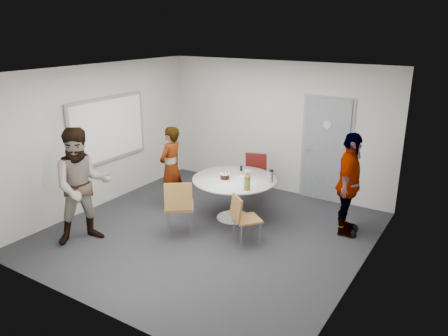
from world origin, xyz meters
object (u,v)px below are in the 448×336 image
Objects in this scene: whiteboard at (108,130)px; chair_near_left at (179,203)px; chair_near_right at (242,215)px; person_left at (82,186)px; person_main at (171,167)px; table at (235,184)px; person_right at (349,185)px; chair_far at (255,172)px; door at (326,150)px.

whiteboard reaches higher than chair_near_left.
person_left is at bearing -112.96° from chair_near_right.
person_main reaches higher than chair_near_left.
chair_near_right is 2.57m from person_left.
chair_near_left is at bearing -124.44° from chair_near_right.
chair_near_right is (0.58, -0.76, -0.17)m from table.
whiteboard reaches higher than person_right.
chair_far is at bearing 6.52° from person_left.
whiteboard is 1.09× the size of person_right.
table is at bearing 96.76° from person_right.
person_left is at bearing -11.33° from person_main.
person_main is 3.28m from person_right.
person_main is at bearing -175.14° from table.
whiteboard is 1.81m from person_left.
whiteboard is 1.01× the size of person_left.
door is 4.25m from whiteboard.
whiteboard reaches higher than chair_near_right.
person_right is at bearing 98.38° from person_main.
person_right is at bearing 15.61° from table.
person_right is at bearing 83.12° from chair_near_right.
chair_far is 1.68m from person_main.
person_main is at bearing 92.31° from person_right.
person_left is 1.08× the size of person_right.
table is 1.52× the size of chair_near_left.
person_right is at bearing -22.11° from person_left.
chair_far is at bearing 99.27° from table.
table is 1.79× the size of chair_near_right.
table is 1.37m from person_main.
person_main is 0.84× the size of person_left.
chair_near_right is at bearing -4.62° from whiteboard.
chair_near_right is at bearing -28.79° from person_left.
chair_near_left reaches higher than chair_near_right.
person_left reaches higher than chair_near_left.
table is 1.16m from chair_near_left.
table is (-1.01, -1.78, -0.35)m from door.
chair_near_left is at bearing 64.15° from chair_far.
whiteboard is at bearing 14.33° from chair_far.
chair_near_left is 2.80m from person_right.
table is 0.85× the size of person_right.
chair_far is at bearing 131.79° from person_main.
whiteboard reaches higher than person_main.
person_right reaches higher than table.
chair_near_right is at bearing -52.52° from table.
chair_near_right is (3.13, -0.25, -0.95)m from whiteboard.
chair_near_right is at bearing -99.53° from door.
door reaches higher than chair_near_left.
whiteboard is 2.28× the size of chair_near_right.
chair_far is at bearing 33.13° from whiteboard.
door is 3.22m from chair_near_left.
person_main reaches higher than chair_far.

